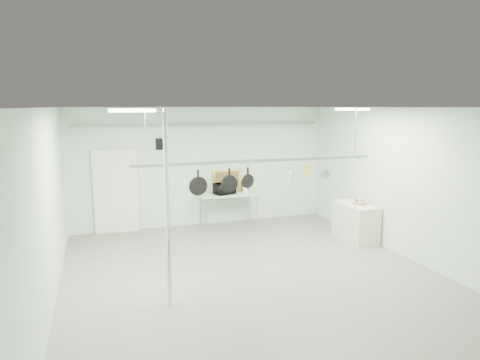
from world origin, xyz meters
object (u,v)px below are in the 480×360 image
object	(u,v)px
coffee_canister	(245,189)
chrome_pole	(167,210)
pot_rack	(259,159)
skillet_right	(248,177)
skillet_left	(198,183)
fruit_bowl	(359,202)
prep_table	(228,196)
skillet_mid	(229,181)
side_cabinet	(355,222)
microwave	(225,189)

from	to	relation	value
coffee_canister	chrome_pole	bearing A→B (deg)	-123.83
coffee_canister	pot_rack	bearing A→B (deg)	-104.84
skillet_right	pot_rack	bearing A→B (deg)	-14.94
skillet_left	skillet_right	world-z (taller)	same
skillet_left	fruit_bowl	bearing A→B (deg)	10.49
prep_table	skillet_left	distance (m)	3.80
chrome_pole	pot_rack	world-z (taller)	chrome_pole
prep_table	skillet_mid	bearing A→B (deg)	-106.72
prep_table	fruit_bowl	size ratio (longest dim) A/B	4.62
chrome_pole	skillet_mid	bearing A→B (deg)	34.52
chrome_pole	skillet_left	bearing A→B (deg)	51.68
prep_table	skillet_mid	size ratio (longest dim) A/B	3.41
chrome_pole	skillet_right	bearing A→B (deg)	28.24
chrome_pole	pot_rack	xyz separation A→B (m)	(1.90, 0.90, 0.63)
chrome_pole	fruit_bowl	xyz separation A→B (m)	(4.90, 1.97, -0.66)
chrome_pole	side_cabinet	size ratio (longest dim) A/B	2.67
chrome_pole	skillet_right	xyz separation A→B (m)	(1.68, 0.90, 0.30)
chrome_pole	skillet_mid	xyz separation A→B (m)	(1.31, 0.90, 0.25)
side_cabinet	skillet_mid	bearing A→B (deg)	-162.74
fruit_bowl	skillet_left	xyz separation A→B (m)	(-4.19, -1.07, 0.90)
pot_rack	microwave	bearing A→B (deg)	85.16
pot_rack	skillet_mid	bearing A→B (deg)	180.00
skillet_left	skillet_right	size ratio (longest dim) A/B	1.28
chrome_pole	skillet_mid	size ratio (longest dim) A/B	6.82
coffee_canister	fruit_bowl	xyz separation A→B (m)	(2.16, -2.13, -0.05)
skillet_left	chrome_pole	bearing A→B (deg)	-132.13
prep_table	fruit_bowl	world-z (taller)	fruit_bowl
chrome_pole	coffee_canister	bearing A→B (deg)	56.17
chrome_pole	side_cabinet	distance (m)	5.37
pot_rack	fruit_bowl	world-z (taller)	pot_rack
side_cabinet	skillet_left	xyz separation A→B (m)	(-4.14, -1.10, 1.39)
skillet_left	microwave	bearing A→B (deg)	61.82
microwave	skillet_left	size ratio (longest dim) A/B	1.10
chrome_pole	fruit_bowl	world-z (taller)	chrome_pole
side_cabinet	skillet_left	bearing A→B (deg)	-165.12
coffee_canister	skillet_left	distance (m)	3.89
chrome_pole	prep_table	bearing A→B (deg)	61.29
side_cabinet	fruit_bowl	world-z (taller)	fruit_bowl
prep_table	pot_rack	bearing A→B (deg)	-96.91
side_cabinet	microwave	world-z (taller)	microwave
coffee_canister	skillet_mid	distance (m)	3.61
coffee_canister	fruit_bowl	bearing A→B (deg)	-44.68
side_cabinet	skillet_left	world-z (taller)	skillet_left
microwave	fruit_bowl	xyz separation A→B (m)	(2.73, -2.16, -0.11)
coffee_canister	skillet_right	world-z (taller)	skillet_right
skillet_right	skillet_left	bearing A→B (deg)	165.06
skillet_left	pot_rack	bearing A→B (deg)	-3.82
pot_rack	fruit_bowl	size ratio (longest dim) A/B	13.87
microwave	skillet_right	bearing A→B (deg)	61.99
pot_rack	coffee_canister	bearing A→B (deg)	75.16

